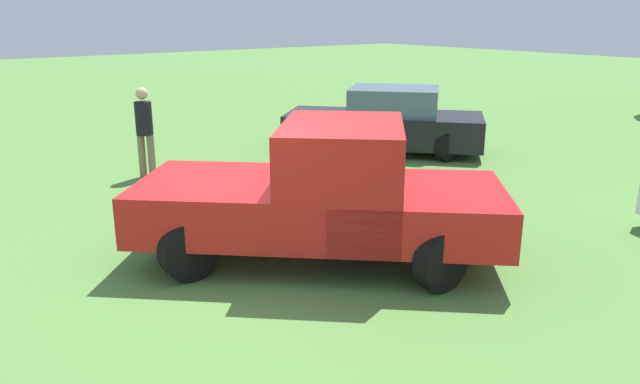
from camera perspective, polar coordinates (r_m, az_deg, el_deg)
The scene contains 4 objects.
ground_plane at distance 7.85m, azimuth -4.60°, elevation -6.89°, with size 80.00×80.00×0.00m, color #54843D.
pickup_truck at distance 7.76m, azimuth 0.88°, elevation 0.11°, with size 4.70×4.58×1.79m.
sedan_near at distance 14.13m, azimuth 6.17°, elevation 6.48°, with size 4.22×4.47×1.47m.
person_bystander at distance 12.16m, azimuth -16.05°, elevation 5.82°, with size 0.45×0.45×1.74m.
Camera 1 is at (-3.89, -6.06, 3.11)m, focal length 34.31 mm.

